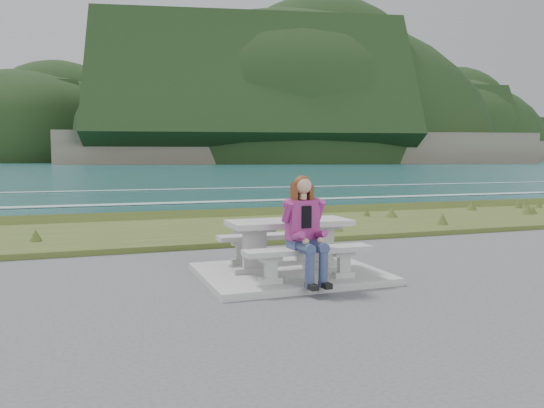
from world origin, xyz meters
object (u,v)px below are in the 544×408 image
object	(u,v)px
bench_landward	(308,255)
bench_seaward	(273,240)
seated_woman	(307,244)
picnic_table	(289,231)

from	to	relation	value
bench_landward	bench_seaward	bearing A→B (deg)	90.00
bench_landward	bench_seaward	xyz separation A→B (m)	(0.00, 1.40, 0.00)
bench_landward	seated_woman	distance (m)	0.23
picnic_table	bench_landward	bearing A→B (deg)	-90.00
seated_woman	bench_seaward	bearing A→B (deg)	83.55
bench_landward	seated_woman	world-z (taller)	seated_woman
picnic_table	seated_woman	xyz separation A→B (m)	(-0.07, -0.84, -0.06)
picnic_table	bench_seaward	distance (m)	0.74
picnic_table	bench_landward	distance (m)	0.74
bench_landward	bench_seaward	distance (m)	1.40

